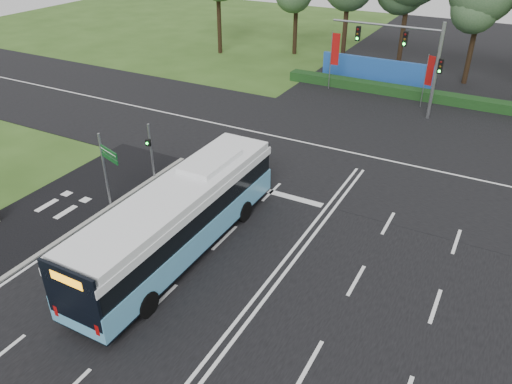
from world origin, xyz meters
TOP-DOWN VIEW (x-y plane):
  - ground at (0.00, 0.00)m, footprint 120.00×120.00m
  - road_main at (0.00, 0.00)m, footprint 20.00×120.00m
  - road_cross at (0.00, 12.00)m, footprint 120.00×14.00m
  - bike_path at (-12.50, -3.00)m, footprint 5.00×18.00m
  - kerb_strip at (-10.10, -3.00)m, footprint 0.25×18.00m
  - city_bus at (-4.49, -1.80)m, footprint 2.80×12.74m
  - pedestrian_signal at (-10.20, 3.27)m, footprint 0.30×0.42m
  - street_sign at (-9.97, -0.38)m, footprint 1.56×0.57m
  - banner_flag_left at (-6.79, 23.39)m, footprint 0.72×0.09m
  - banner_flag_mid at (1.20, 22.56)m, footprint 0.60×0.24m
  - traffic_light_gantry at (0.21, 20.50)m, footprint 8.41×0.28m
  - hedge at (0.00, 24.50)m, footprint 22.00×1.20m
  - blue_hoarding at (-4.00, 27.00)m, footprint 10.00×0.30m

SIDE VIEW (x-z plane):
  - ground at x=0.00m, z-range 0.00..0.00m
  - road_main at x=0.00m, z-range 0.00..0.04m
  - road_cross at x=0.00m, z-range 0.00..0.05m
  - bike_path at x=-12.50m, z-range 0.00..0.06m
  - kerb_strip at x=-10.10m, z-range 0.00..0.12m
  - hedge at x=0.00m, z-range 0.00..0.80m
  - blue_hoarding at x=-4.00m, z-range 0.00..2.20m
  - city_bus at x=-4.49m, z-range 0.01..3.67m
  - pedestrian_signal at x=-10.20m, z-range 0.16..3.53m
  - street_sign at x=-9.97m, z-range 0.53..4.69m
  - banner_flag_mid at x=1.20m, z-range 0.65..4.87m
  - banner_flag_left at x=-6.79m, z-range 0.73..5.61m
  - traffic_light_gantry at x=0.21m, z-range 1.16..8.16m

